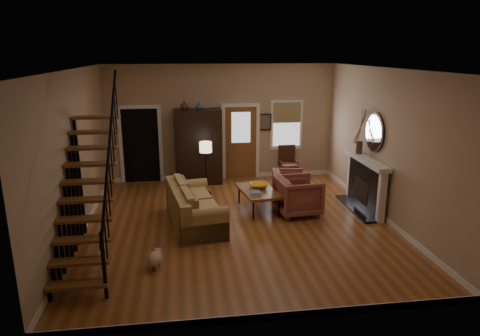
{
  "coord_description": "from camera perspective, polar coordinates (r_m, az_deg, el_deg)",
  "views": [
    {
      "loc": [
        -1.15,
        -8.59,
        3.65
      ],
      "look_at": [
        0.1,
        0.4,
        1.15
      ],
      "focal_mm": 32.0,
      "sensor_mm": 36.0,
      "label": 1
    }
  ],
  "objects": [
    {
      "name": "coffee_table",
      "position": [
        10.11,
        2.44,
        -4.26
      ],
      "size": [
        0.95,
        1.41,
        0.5
      ],
      "primitive_type": null,
      "rotation": [
        0.0,
        0.0,
        0.15
      ],
      "color": "brown",
      "rests_on": "ground"
    },
    {
      "name": "vase_b",
      "position": [
        11.74,
        -5.47,
        8.26
      ],
      "size": [
        0.2,
        0.2,
        0.21
      ],
      "primitive_type": "imported",
      "color": "#334C60",
      "rests_on": "armoire"
    },
    {
      "name": "armchair_right",
      "position": [
        10.89,
        6.52,
        -2.26
      ],
      "size": [
        0.91,
        0.9,
        0.73
      ],
      "primitive_type": "imported",
      "rotation": [
        0.0,
        0.0,
        1.41
      ],
      "color": "maroon",
      "rests_on": "ground"
    },
    {
      "name": "armoire",
      "position": [
        12.03,
        -5.59,
        2.85
      ],
      "size": [
        1.3,
        0.6,
        2.1
      ],
      "primitive_type": null,
      "color": "black",
      "rests_on": "ground"
    },
    {
      "name": "staircase",
      "position": [
        7.74,
        -19.77,
        -0.87
      ],
      "size": [
        0.94,
        2.8,
        3.2
      ],
      "primitive_type": null,
      "color": "brown",
      "rests_on": "ground"
    },
    {
      "name": "dog",
      "position": [
        7.7,
        -11.31,
        -11.94
      ],
      "size": [
        0.33,
        0.46,
        0.3
      ],
      "primitive_type": null,
      "rotation": [
        0.0,
        0.0,
        -0.22
      ],
      "color": "beige",
      "rests_on": "ground"
    },
    {
      "name": "side_chair",
      "position": [
        12.33,
        6.44,
        0.54
      ],
      "size": [
        0.54,
        0.54,
        1.02
      ],
      "primitive_type": null,
      "color": "#3E2313",
      "rests_on": "ground"
    },
    {
      "name": "floor_lamp",
      "position": [
        11.14,
        -4.55,
        -0.03
      ],
      "size": [
        0.39,
        0.39,
        1.39
      ],
      "primitive_type": null,
      "rotation": [
        0.0,
        0.0,
        0.26
      ],
      "color": "black",
      "rests_on": "ground"
    },
    {
      "name": "sofa",
      "position": [
        9.29,
        -6.04,
        -5.09
      ],
      "size": [
        1.28,
        2.32,
        0.82
      ],
      "primitive_type": null,
      "rotation": [
        0.0,
        0.0,
        0.15
      ],
      "color": "tan",
      "rests_on": "ground"
    },
    {
      "name": "room",
      "position": [
        10.59,
        -3.78,
        3.69
      ],
      "size": [
        7.0,
        7.33,
        3.3
      ],
      "color": "#9C5727",
      "rests_on": "ground"
    },
    {
      "name": "fireplace",
      "position": [
        10.45,
        16.6,
        -1.43
      ],
      "size": [
        0.33,
        1.95,
        2.3
      ],
      "color": "black",
      "rests_on": "ground"
    },
    {
      "name": "armchair_left",
      "position": [
        9.9,
        7.76,
        -3.7
      ],
      "size": [
        1.04,
        1.01,
        0.87
      ],
      "primitive_type": "imported",
      "rotation": [
        0.0,
        0.0,
        1.66
      ],
      "color": "maroon",
      "rests_on": "ground"
    },
    {
      "name": "vase_a",
      "position": [
        11.72,
        -7.45,
        8.29
      ],
      "size": [
        0.24,
        0.24,
        0.25
      ],
      "primitive_type": "imported",
      "color": "#4C2619",
      "rests_on": "armoire"
    },
    {
      "name": "books",
      "position": [
        9.72,
        2.08,
        -3.33
      ],
      "size": [
        0.24,
        0.33,
        0.06
      ],
      "primitive_type": null,
      "color": "beige",
      "rests_on": "coffee_table"
    },
    {
      "name": "bowl",
      "position": [
        10.16,
        2.59,
        -2.35
      ],
      "size": [
        0.45,
        0.45,
        0.11
      ],
      "primitive_type": "imported",
      "color": "gold",
      "rests_on": "coffee_table"
    }
  ]
}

